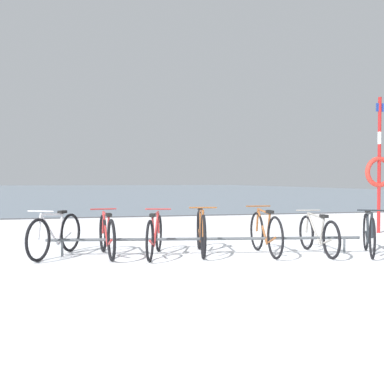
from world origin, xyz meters
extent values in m
cube|color=white|center=(0.00, -1.00, -0.04)|extent=(80.00, 22.00, 0.08)
cube|color=slate|center=(0.00, 65.00, -0.04)|extent=(80.00, 110.00, 0.08)
cube|color=#47474C|center=(0.00, 10.00, -0.02)|extent=(80.00, 0.50, 0.05)
cylinder|color=#4C5156|center=(-0.42, 1.53, 0.28)|extent=(5.36, 0.98, 0.05)
cylinder|color=#4C5156|center=(-2.83, 1.95, 0.14)|extent=(0.04, 0.04, 0.28)
cylinder|color=#4C5156|center=(1.99, 1.11, 0.14)|extent=(0.04, 0.04, 0.28)
torus|color=black|center=(-3.17, 1.54, 0.35)|extent=(0.35, 0.64, 0.69)
torus|color=black|center=(-2.71, 2.46, 0.35)|extent=(0.35, 0.64, 0.69)
cylinder|color=silver|center=(-3.02, 1.84, 0.47)|extent=(0.28, 0.50, 0.58)
cylinder|color=silver|center=(-2.87, 2.14, 0.44)|extent=(0.12, 0.19, 0.52)
cylinder|color=silver|center=(-2.99, 1.91, 0.72)|extent=(0.34, 0.62, 0.08)
cylinder|color=silver|center=(-2.81, 2.27, 0.27)|extent=(0.24, 0.42, 0.19)
cylinder|color=silver|center=(-3.16, 1.57, 0.55)|extent=(0.08, 0.12, 0.41)
cube|color=black|center=(-2.84, 2.21, 0.74)|extent=(0.16, 0.21, 0.05)
cylinder|color=silver|center=(-3.14, 1.61, 0.80)|extent=(0.42, 0.23, 0.02)
torus|color=black|center=(-2.14, 2.27, 0.34)|extent=(0.12, 0.68, 0.68)
torus|color=black|center=(-2.05, 1.31, 0.34)|extent=(0.12, 0.68, 0.68)
cylinder|color=#B22D2D|center=(-2.11, 1.96, 0.46)|extent=(0.09, 0.51, 0.57)
cylinder|color=#B22D2D|center=(-2.08, 1.65, 0.43)|extent=(0.05, 0.18, 0.51)
cylinder|color=#B22D2D|center=(-2.10, 1.89, 0.71)|extent=(0.10, 0.63, 0.08)
cylinder|color=#B22D2D|center=(-2.07, 1.51, 0.26)|extent=(0.08, 0.42, 0.19)
cylinder|color=#B22D2D|center=(-2.14, 2.23, 0.53)|extent=(0.05, 0.11, 0.40)
cube|color=black|center=(-2.07, 1.57, 0.72)|extent=(0.10, 0.21, 0.05)
cylinder|color=#B22D2D|center=(-2.13, 2.20, 0.78)|extent=(0.46, 0.07, 0.02)
torus|color=black|center=(-1.15, 2.12, 0.33)|extent=(0.23, 0.65, 0.67)
torus|color=black|center=(-1.46, 1.11, 0.33)|extent=(0.23, 0.65, 0.67)
cylinder|color=#B22D2D|center=(-1.25, 1.79, 0.45)|extent=(0.20, 0.54, 0.57)
cylinder|color=#B22D2D|center=(-1.35, 1.46, 0.43)|extent=(0.09, 0.19, 0.50)
cylinder|color=#B22D2D|center=(-1.27, 1.71, 0.70)|extent=(0.23, 0.67, 0.08)
cylinder|color=#B22D2D|center=(-1.39, 1.32, 0.26)|extent=(0.17, 0.45, 0.18)
cylinder|color=#B22D2D|center=(-1.16, 2.08, 0.53)|extent=(0.07, 0.12, 0.40)
cube|color=black|center=(-1.37, 1.38, 0.72)|extent=(0.13, 0.21, 0.05)
cylinder|color=#B22D2D|center=(-1.17, 2.04, 0.77)|extent=(0.45, 0.16, 0.02)
torus|color=black|center=(-0.57, 1.17, 0.36)|extent=(0.19, 0.73, 0.73)
torus|color=black|center=(-0.37, 2.20, 0.36)|extent=(0.19, 0.73, 0.73)
cylinder|color=brown|center=(-0.50, 1.50, 0.49)|extent=(0.14, 0.55, 0.61)
cylinder|color=brown|center=(-0.44, 1.84, 0.47)|extent=(0.07, 0.20, 0.55)
cylinder|color=brown|center=(-0.49, 1.58, 0.76)|extent=(0.16, 0.68, 0.09)
cylinder|color=brown|center=(-0.41, 1.98, 0.28)|extent=(0.12, 0.46, 0.20)
cylinder|color=brown|center=(-0.56, 1.21, 0.58)|extent=(0.06, 0.12, 0.43)
cube|color=black|center=(-0.43, 1.92, 0.78)|extent=(0.12, 0.21, 0.05)
cylinder|color=brown|center=(-0.55, 1.25, 0.84)|extent=(0.46, 0.11, 0.02)
torus|color=black|center=(0.63, 1.83, 0.35)|extent=(0.08, 0.71, 0.71)
torus|color=black|center=(0.57, 0.88, 0.35)|extent=(0.08, 0.71, 0.71)
cylinder|color=brown|center=(0.61, 1.52, 0.48)|extent=(0.07, 0.51, 0.60)
cylinder|color=brown|center=(0.59, 1.21, 0.46)|extent=(0.05, 0.18, 0.53)
cylinder|color=brown|center=(0.61, 1.45, 0.74)|extent=(0.07, 0.62, 0.09)
cylinder|color=brown|center=(0.58, 1.08, 0.27)|extent=(0.06, 0.42, 0.19)
cylinder|color=brown|center=(0.63, 1.79, 0.56)|extent=(0.04, 0.11, 0.42)
cube|color=black|center=(0.59, 1.14, 0.76)|extent=(0.09, 0.20, 0.05)
cylinder|color=brown|center=(0.63, 1.75, 0.82)|extent=(0.46, 0.05, 0.02)
torus|color=black|center=(1.56, 1.69, 0.32)|extent=(0.11, 0.64, 0.64)
torus|color=black|center=(1.46, 0.66, 0.32)|extent=(0.11, 0.64, 0.64)
cylinder|color=gray|center=(1.53, 1.36, 0.43)|extent=(0.09, 0.54, 0.54)
cylinder|color=gray|center=(1.50, 1.02, 0.41)|extent=(0.05, 0.19, 0.48)
cylinder|color=gray|center=(1.52, 1.28, 0.66)|extent=(0.10, 0.68, 0.08)
cylinder|color=gray|center=(1.49, 0.88, 0.25)|extent=(0.08, 0.45, 0.18)
cylinder|color=gray|center=(1.56, 1.65, 0.50)|extent=(0.05, 0.12, 0.38)
cube|color=black|center=(1.49, 0.94, 0.68)|extent=(0.10, 0.21, 0.05)
cylinder|color=gray|center=(1.56, 1.62, 0.74)|extent=(0.46, 0.07, 0.02)
torus|color=black|center=(2.12, 0.51, 0.34)|extent=(0.36, 0.62, 0.68)
torus|color=black|center=(2.59, 1.36, 0.34)|extent=(0.36, 0.62, 0.68)
cylinder|color=#1E2328|center=(2.27, 0.79, 0.47)|extent=(0.28, 0.47, 0.58)
cylinder|color=#1E2328|center=(2.43, 1.06, 0.44)|extent=(0.12, 0.18, 0.52)
cylinder|color=#1E2328|center=(2.31, 0.85, 0.72)|extent=(0.34, 0.58, 0.08)
cylinder|color=#1E2328|center=(2.49, 1.18, 0.26)|extent=(0.24, 0.39, 0.19)
cylinder|color=#1E2328|center=(2.13, 0.54, 0.54)|extent=(0.08, 0.11, 0.41)
cube|color=black|center=(2.46, 1.13, 0.74)|extent=(0.17, 0.21, 0.05)
cylinder|color=#1E2328|center=(2.15, 0.57, 0.80)|extent=(0.41, 0.24, 0.02)
cylinder|color=red|center=(4.57, 3.70, 1.66)|extent=(0.08, 0.08, 3.32)
cylinder|color=white|center=(4.57, 3.70, 2.33)|extent=(0.09, 0.09, 0.30)
torus|color=red|center=(4.57, 3.70, 1.50)|extent=(0.76, 0.12, 0.76)
cube|color=navy|center=(4.57, 3.70, 3.07)|extent=(0.20, 0.03, 0.20)
camera|label=1|loc=(-2.45, -5.87, 1.29)|focal=41.79mm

